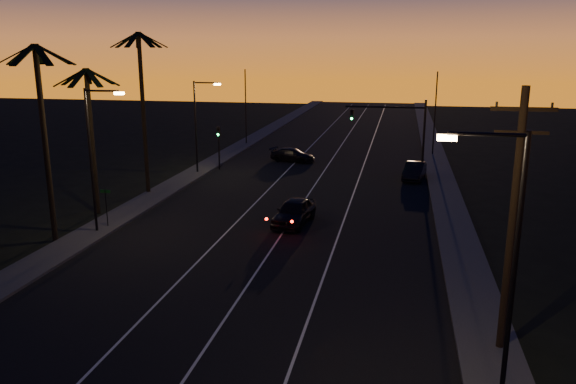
% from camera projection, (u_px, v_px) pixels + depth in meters
% --- Properties ---
extents(road, '(20.00, 170.00, 0.01)m').
position_uv_depth(road, '(297.00, 201.00, 42.76)').
color(road, black).
rests_on(road, ground).
extents(sidewalk_left, '(2.40, 170.00, 0.16)m').
position_uv_depth(sidewalk_left, '(160.00, 193.00, 44.90)').
color(sidewalk_left, '#363634').
rests_on(sidewalk_left, ground).
extents(sidewalk_right, '(2.40, 170.00, 0.16)m').
position_uv_depth(sidewalk_right, '(449.00, 208.00, 40.59)').
color(sidewalk_right, '#363634').
rests_on(sidewalk_right, ground).
extents(lane_stripe_left, '(0.12, 160.00, 0.01)m').
position_uv_depth(lane_stripe_left, '(259.00, 199.00, 43.34)').
color(lane_stripe_left, silver).
rests_on(lane_stripe_left, road).
extents(lane_stripe_mid, '(0.12, 160.00, 0.01)m').
position_uv_depth(lane_stripe_mid, '(304.00, 201.00, 42.66)').
color(lane_stripe_mid, silver).
rests_on(lane_stripe_mid, road).
extents(lane_stripe_right, '(0.12, 160.00, 0.01)m').
position_uv_depth(lane_stripe_right, '(350.00, 204.00, 41.99)').
color(lane_stripe_right, silver).
rests_on(lane_stripe_right, road).
extents(palm_near, '(4.25, 4.16, 11.53)m').
position_uv_depth(palm_near, '(43.00, 124.00, 32.05)').
color(palm_near, black).
rests_on(palm_near, ground).
extents(palm_mid, '(4.25, 4.16, 10.03)m').
position_uv_depth(palm_mid, '(91.00, 125.00, 38.07)').
color(palm_mid, black).
rests_on(palm_mid, ground).
extents(palm_far, '(4.25, 4.16, 12.53)m').
position_uv_depth(palm_far, '(142.00, 98.00, 43.25)').
color(palm_far, black).
rests_on(palm_far, ground).
extents(streetlight_left_near, '(2.55, 0.26, 9.00)m').
position_uv_depth(streetlight_left_near, '(94.00, 150.00, 34.02)').
color(streetlight_left_near, black).
rests_on(streetlight_left_near, ground).
extents(streetlight_left_far, '(2.55, 0.26, 8.50)m').
position_uv_depth(streetlight_left_far, '(199.00, 119.00, 51.18)').
color(streetlight_left_far, black).
rests_on(streetlight_left_far, ground).
extents(streetlight_right_near, '(2.55, 0.26, 9.00)m').
position_uv_depth(streetlight_right_near, '(505.00, 254.00, 16.59)').
color(streetlight_right_near, black).
rests_on(streetlight_right_near, ground).
extents(street_sign, '(0.70, 0.06, 2.60)m').
position_uv_depth(street_sign, '(106.00, 203.00, 35.88)').
color(street_sign, black).
rests_on(street_sign, ground).
extents(utility_pole, '(2.20, 0.28, 10.00)m').
position_uv_depth(utility_pole, '(513.00, 217.00, 20.22)').
color(utility_pole, black).
rests_on(utility_pole, ground).
extents(signal_mast, '(7.10, 0.41, 7.00)m').
position_uv_depth(signal_mast, '(397.00, 124.00, 49.71)').
color(signal_mast, black).
rests_on(signal_mast, ground).
extents(signal_post, '(0.28, 0.37, 4.20)m').
position_uv_depth(signal_post, '(219.00, 140.00, 53.37)').
color(signal_post, black).
rests_on(signal_post, ground).
extents(far_pole_left, '(0.14, 0.14, 9.00)m').
position_uv_depth(far_pole_left, '(246.00, 107.00, 67.53)').
color(far_pole_left, black).
rests_on(far_pole_left, ground).
extents(far_pole_right, '(0.14, 0.14, 9.00)m').
position_uv_depth(far_pole_right, '(435.00, 114.00, 60.45)').
color(far_pole_right, black).
rests_on(far_pole_right, ground).
extents(lead_car, '(2.59, 5.62, 1.66)m').
position_uv_depth(lead_car, '(294.00, 212.00, 36.92)').
color(lead_car, black).
rests_on(lead_car, road).
extents(right_car, '(2.28, 4.80, 1.52)m').
position_uv_depth(right_car, '(414.00, 171.00, 49.82)').
color(right_car, black).
rests_on(right_car, road).
extents(cross_car, '(4.95, 2.89, 1.35)m').
position_uv_depth(cross_car, '(293.00, 155.00, 57.87)').
color(cross_car, black).
rests_on(cross_car, road).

